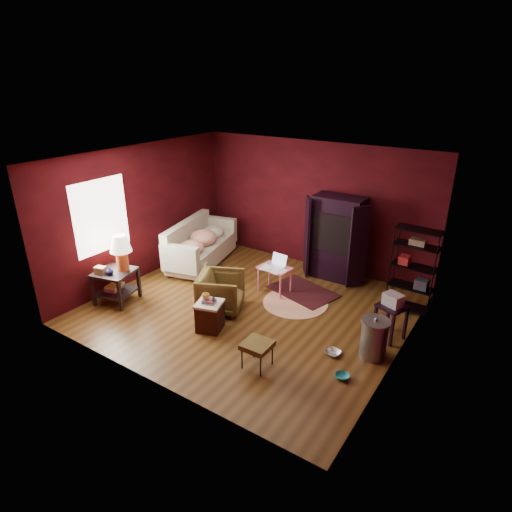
# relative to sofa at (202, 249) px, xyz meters

# --- Properties ---
(room) EXTENTS (5.54, 5.04, 2.84)m
(room) POSITION_rel_sofa_xyz_m (2.08, -1.13, 1.04)
(room) COLOR brown
(room) RESTS_ON ground
(sofa) EXTENTS (1.21, 1.90, 0.72)m
(sofa) POSITION_rel_sofa_xyz_m (0.00, 0.00, 0.00)
(sofa) COLOR beige
(sofa) RESTS_ON ground
(armchair) EXTENTS (0.99, 1.01, 0.80)m
(armchair) POSITION_rel_sofa_xyz_m (1.69, -1.44, 0.04)
(armchair) COLOR black
(armchair) RESTS_ON ground
(pet_bowl_steel) EXTENTS (0.25, 0.11, 0.24)m
(pet_bowl_steel) POSITION_rel_sofa_xyz_m (4.03, -1.59, -0.24)
(pet_bowl_steel) COLOR silver
(pet_bowl_steel) RESTS_ON ground
(pet_bowl_turquoise) EXTENTS (0.22, 0.11, 0.21)m
(pet_bowl_turquoise) POSITION_rel_sofa_xyz_m (4.38, -2.05, -0.25)
(pet_bowl_turquoise) COLOR #25A8AD
(pet_bowl_turquoise) RESTS_ON ground
(vase) EXTENTS (0.16, 0.16, 0.14)m
(vase) POSITION_rel_sofa_xyz_m (-0.13, -2.45, 0.35)
(vase) COLOR #0E0E46
(vase) RESTS_ON side_table
(mug) EXTENTS (0.16, 0.15, 0.13)m
(mug) POSITION_rel_sofa_xyz_m (1.90, -2.11, 0.29)
(mug) COLOR #DEC16C
(mug) RESTS_ON hamper
(side_table) EXTENTS (0.81, 0.81, 1.33)m
(side_table) POSITION_rel_sofa_xyz_m (-0.13, -2.23, 0.44)
(side_table) COLOR black
(side_table) RESTS_ON ground
(sofa_cushions) EXTENTS (1.36, 2.34, 0.92)m
(sofa_cushions) POSITION_rel_sofa_xyz_m (-0.03, -0.05, 0.09)
(sofa_cushions) COLOR beige
(sofa_cushions) RESTS_ON sofa
(hamper) EXTENTS (0.53, 0.53, 0.60)m
(hamper) POSITION_rel_sofa_xyz_m (1.95, -2.09, -0.09)
(hamper) COLOR #3B170D
(hamper) RESTS_ON ground
(footstool) EXTENTS (0.42, 0.42, 0.42)m
(footstool) POSITION_rel_sofa_xyz_m (3.19, -2.50, 0.01)
(footstool) COLOR black
(footstool) RESTS_ON ground
(rug_round) EXTENTS (1.28, 1.28, 0.01)m
(rug_round) POSITION_rel_sofa_xyz_m (2.73, -0.46, -0.35)
(rug_round) COLOR #F8EBCF
(rug_round) RESTS_ON ground
(rug_oriental) EXTENTS (1.49, 1.18, 0.01)m
(rug_oriental) POSITION_rel_sofa_xyz_m (2.64, 0.02, -0.34)
(rug_oriental) COLOR #4D141B
(rug_oriental) RESTS_ON ground
(laptop_desk) EXTENTS (0.67, 0.54, 0.78)m
(laptop_desk) POSITION_rel_sofa_xyz_m (2.15, -0.28, 0.12)
(laptop_desk) COLOR pink
(laptop_desk) RESTS_ON ground
(tv_armoire) EXTENTS (1.42, 0.75, 1.80)m
(tv_armoire) POSITION_rel_sofa_xyz_m (2.87, 1.00, 0.58)
(tv_armoire) COLOR black
(tv_armoire) RESTS_ON ground
(wire_shelving) EXTENTS (0.80, 0.37, 1.61)m
(wire_shelving) POSITION_rel_sofa_xyz_m (4.62, 0.46, 0.53)
(wire_shelving) COLOR black
(wire_shelving) RESTS_ON ground
(small_stand) EXTENTS (0.53, 0.53, 0.82)m
(small_stand) POSITION_rel_sofa_xyz_m (4.60, -0.64, 0.25)
(small_stand) COLOR black
(small_stand) RESTS_ON ground
(trash_can) EXTENTS (0.45, 0.45, 0.70)m
(trash_can) POSITION_rel_sofa_xyz_m (4.55, -1.29, -0.03)
(trash_can) COLOR gray
(trash_can) RESTS_ON ground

